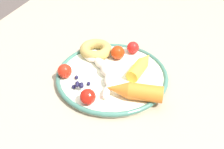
{
  "coord_description": "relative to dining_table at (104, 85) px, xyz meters",
  "views": [
    {
      "loc": [
        -0.56,
        -0.22,
        1.18
      ],
      "look_at": [
        -0.05,
        -0.04,
        0.74
      ],
      "focal_mm": 41.38,
      "sensor_mm": 36.0,
      "label": 1
    }
  ],
  "objects": [
    {
      "name": "blueberry_pile",
      "position": [
        -0.12,
        0.02,
        0.1
      ],
      "size": [
        0.05,
        0.05,
        0.02
      ],
      "color": "#191638",
      "rests_on": "plate"
    },
    {
      "name": "carrot_yellow",
      "position": [
        -0.0,
        -0.11,
        0.11
      ],
      "size": [
        0.12,
        0.05,
        0.03
      ],
      "color": "yellow",
      "rests_on": "plate"
    },
    {
      "name": "tomato_extra",
      "position": [
        0.03,
        -0.03,
        0.11
      ],
      "size": [
        0.04,
        0.04,
        0.04
      ],
      "primitive_type": "sphere",
      "color": "#BC2E0C",
      "rests_on": "plate"
    },
    {
      "name": "dining_table",
      "position": [
        0.0,
        0.0,
        0.0
      ],
      "size": [
        1.24,
        0.93,
        0.73
      ],
      "color": "tan",
      "rests_on": "ground_plane"
    },
    {
      "name": "donut",
      "position": [
        0.03,
        0.04,
        0.1
      ],
      "size": [
        0.1,
        0.1,
        0.03
      ],
      "primitive_type": "torus",
      "rotation": [
        0.0,
        0.0,
        1.51
      ],
      "color": "#AE8F4A",
      "rests_on": "plate"
    },
    {
      "name": "tomato_far",
      "position": [
        -0.1,
        0.07,
        0.11
      ],
      "size": [
        0.04,
        0.04,
        0.04
      ],
      "primitive_type": "sphere",
      "color": "red",
      "rests_on": "plate"
    },
    {
      "name": "carrot_orange",
      "position": [
        -0.11,
        -0.12,
        0.11
      ],
      "size": [
        0.06,
        0.14,
        0.04
      ],
      "color": "orange",
      "rests_on": "plate"
    },
    {
      "name": "banana",
      "position": [
        -0.06,
        -0.02,
        0.1
      ],
      "size": [
        0.16,
        0.13,
        0.03
      ],
      "color": "beige",
      "rests_on": "plate"
    },
    {
      "name": "tomato_near",
      "position": [
        0.07,
        -0.07,
        0.11
      ],
      "size": [
        0.04,
        0.04,
        0.04
      ],
      "primitive_type": "sphere",
      "color": "red",
      "rests_on": "plate"
    },
    {
      "name": "plate",
      "position": [
        -0.05,
        -0.04,
        0.09
      ],
      "size": [
        0.3,
        0.3,
        0.02
      ],
      "color": "white",
      "rests_on": "dining_table"
    },
    {
      "name": "tomato_mid",
      "position": [
        -0.17,
        -0.02,
        0.11
      ],
      "size": [
        0.04,
        0.04,
        0.04
      ],
      "primitive_type": "sphere",
      "color": "red",
      "rests_on": "plate"
    }
  ]
}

